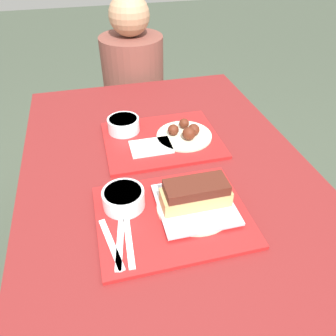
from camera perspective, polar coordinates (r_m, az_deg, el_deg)
name	(u,v)px	position (r m, az deg, el deg)	size (l,w,h in m)	color
ground_plane	(169,300)	(1.64, 0.16, -21.95)	(12.00, 12.00, 0.00)	#424C3D
picnic_table	(169,196)	(1.11, 0.22, -4.89)	(0.93, 1.41, 0.76)	maroon
picnic_bench_far	(132,128)	(2.01, -6.35, 6.93)	(0.88, 0.28, 0.45)	maroon
tray_near	(172,216)	(0.90, 0.78, -8.35)	(0.41, 0.33, 0.01)	red
tray_far	(162,140)	(1.19, -1.06, 4.91)	(0.41, 0.33, 0.01)	red
bowl_coleslaw_near	(124,198)	(0.91, -7.75, -5.15)	(0.12, 0.12, 0.05)	silver
brisket_sandwich_plate	(195,198)	(0.90, 4.79, -5.31)	(0.21, 0.21, 0.09)	beige
plastic_fork_near	(120,242)	(0.84, -8.35, -12.64)	(0.05, 0.17, 0.00)	white
plastic_knife_near	(129,240)	(0.84, -6.84, -12.40)	(0.03, 0.17, 0.00)	white
plastic_spoon_near	(111,244)	(0.84, -9.87, -12.87)	(0.05, 0.17, 0.00)	white
condiment_packet	(176,194)	(0.95, 1.35, -4.54)	(0.04, 0.03, 0.01)	teal
bowl_coleslaw_far	(123,124)	(1.23, -7.76, 7.60)	(0.12, 0.12, 0.05)	silver
wings_plate_far	(185,133)	(1.19, 2.98, 6.12)	(0.20, 0.20, 0.06)	beige
napkin_far	(151,147)	(1.14, -2.97, 3.69)	(0.14, 0.10, 0.01)	white
person_seated_across	(133,72)	(1.86, -6.11, 16.30)	(0.33, 0.33, 0.67)	brown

